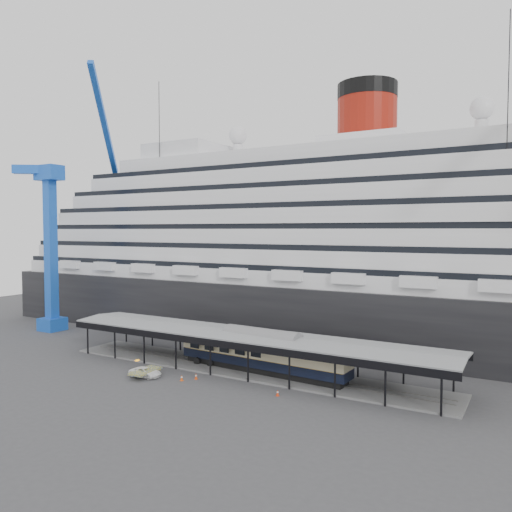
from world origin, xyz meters
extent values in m
plane|color=#3B3B3E|center=(0.00, 0.00, 0.00)|extent=(200.00, 200.00, 0.00)
cube|color=black|center=(0.00, 32.00, 5.00)|extent=(130.00, 30.00, 10.00)
cylinder|color=maroon|center=(8.00, 32.00, 37.40)|extent=(10.00, 10.00, 9.00)
cylinder|color=black|center=(8.00, 32.00, 42.65)|extent=(10.10, 10.10, 2.50)
sphere|color=silver|center=(-18.00, 32.00, 37.70)|extent=(3.60, 3.60, 3.60)
sphere|color=silver|center=(26.00, 32.00, 37.70)|extent=(3.60, 3.60, 3.60)
cube|color=slate|center=(0.00, 5.00, 0.12)|extent=(56.00, 8.00, 0.24)
cube|color=slate|center=(0.00, 4.28, 0.28)|extent=(54.00, 0.08, 0.10)
cube|color=slate|center=(0.00, 5.72, 0.28)|extent=(54.00, 0.08, 0.10)
cube|color=black|center=(0.00, 0.50, 4.45)|extent=(56.00, 0.18, 0.90)
cube|color=black|center=(0.00, 9.50, 4.45)|extent=(56.00, 0.18, 0.90)
cube|color=slate|center=(0.00, 5.00, 5.18)|extent=(56.00, 9.00, 0.24)
cube|color=blue|center=(-46.00, 10.00, 1.20)|extent=(4.00, 4.00, 2.40)
cube|color=blue|center=(-46.00, 10.00, 15.40)|extent=(1.80, 1.80, 26.00)
cube|color=blue|center=(-46.00, 10.00, 29.80)|extent=(5.00, 3.20, 2.80)
cube|color=blue|center=(-37.61, 15.88, 39.20)|extent=(12.92, 17.86, 16.80)
cube|color=blue|center=(-48.87, 7.99, 30.40)|extent=(5.83, 4.75, 1.60)
cylinder|color=black|center=(-29.22, 21.75, 23.60)|extent=(0.12, 0.12, 47.21)
cylinder|color=black|center=(30.26, 20.24, 23.60)|extent=(0.12, 0.12, 47.21)
imported|color=white|center=(-9.82, -3.90, 0.61)|extent=(4.47, 2.24, 1.22)
cube|color=black|center=(2.59, 5.00, 0.63)|extent=(23.82, 4.15, 0.79)
cube|color=black|center=(2.59, 5.00, 1.65)|extent=(24.97, 4.67, 1.24)
cube|color=beige|center=(2.59, 5.00, 3.00)|extent=(24.98, 4.71, 1.47)
cube|color=black|center=(2.59, 5.00, 3.96)|extent=(24.97, 4.67, 0.45)
cube|color=#DA4B0C|center=(-4.65, -2.90, 0.02)|extent=(0.47, 0.47, 0.03)
cone|color=#DA4B0C|center=(-4.65, -2.90, 0.40)|extent=(0.40, 0.40, 0.75)
cylinder|color=white|center=(-4.65, -2.90, 0.47)|extent=(0.24, 0.24, 0.15)
cube|color=red|center=(-3.47, -1.45, 0.02)|extent=(0.48, 0.48, 0.03)
cone|color=red|center=(-3.47, -1.45, 0.40)|extent=(0.41, 0.41, 0.75)
cylinder|color=white|center=(-3.47, -1.45, 0.47)|extent=(0.24, 0.24, 0.15)
cube|color=red|center=(8.56, -1.95, 0.01)|extent=(0.45, 0.45, 0.03)
cone|color=red|center=(8.56, -1.95, 0.38)|extent=(0.38, 0.38, 0.72)
cylinder|color=white|center=(8.56, -1.95, 0.45)|extent=(0.23, 0.23, 0.14)
camera|label=1|loc=(34.62, -52.13, 19.12)|focal=35.00mm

